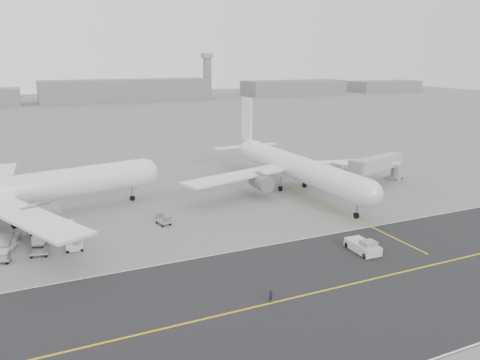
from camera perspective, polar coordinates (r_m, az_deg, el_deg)
name	(u,v)px	position (r m, az deg, el deg)	size (l,w,h in m)	color
ground	(202,251)	(71.18, -4.69, -8.61)	(700.00, 700.00, 0.00)	gray
taxiway	(292,298)	(58.40, 6.31, -14.14)	(220.00, 59.00, 0.03)	#262628
horizon_buildings	(112,101)	(327.06, -15.36, 9.24)	(520.00, 28.00, 28.00)	gray
control_tower	(207,75)	(348.83, -4.00, 12.70)	(7.00, 7.00, 31.25)	gray
airliner_a	(9,192)	(90.20, -26.34, -1.32)	(55.64, 54.52, 19.40)	white
airliner_b	(294,166)	(102.21, 6.58, 1.70)	(52.68, 53.31, 18.38)	white
pushback_tug	(363,246)	(72.56, 14.80, -7.84)	(2.96, 7.60, 2.16)	beige
jet_bridge	(377,165)	(109.97, 16.39, 1.78)	(17.82, 8.29, 6.69)	gray
gse_cluster	(38,246)	(79.22, -23.37, -7.35)	(17.44, 16.84, 2.01)	gray
stray_dolly	(164,224)	(82.74, -9.31, -5.36)	(1.74, 2.82, 1.74)	silver
ground_crew_a	(271,296)	(57.05, 3.76, -13.93)	(0.57, 0.38, 1.57)	black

